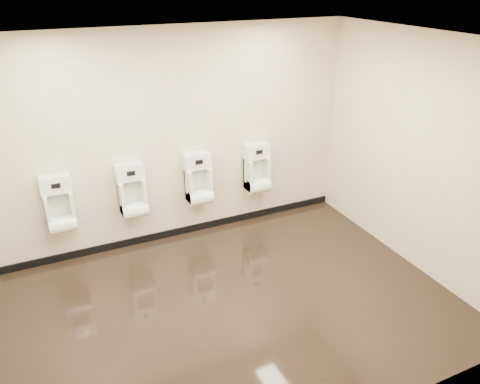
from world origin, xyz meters
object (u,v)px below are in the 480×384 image
object	(u,v)px
urinal_2	(199,182)
urinal_3	(257,172)
urinal_1	(133,195)
urinal_0	(60,208)

from	to	relation	value
urinal_2	urinal_3	world-z (taller)	same
urinal_2	urinal_1	bearing A→B (deg)	180.00
urinal_2	urinal_3	size ratio (longest dim) A/B	1.00
urinal_2	urinal_3	xyz separation A→B (m)	(0.88, 0.00, 0.00)
urinal_0	urinal_3	size ratio (longest dim) A/B	1.00
urinal_0	urinal_2	world-z (taller)	same
urinal_1	urinal_0	bearing A→B (deg)	180.00
urinal_3	urinal_0	bearing A→B (deg)	180.00
urinal_1	urinal_2	xyz separation A→B (m)	(0.89, 0.00, 0.00)
urinal_0	urinal_1	bearing A→B (deg)	0.00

